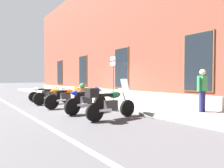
# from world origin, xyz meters

# --- Properties ---
(ground_plane) EXTENTS (140.00, 140.00, 0.00)m
(ground_plane) POSITION_xyz_m (0.00, 0.00, 0.00)
(ground_plane) COLOR #38383A
(sidewalk) EXTENTS (33.51, 2.45, 0.15)m
(sidewalk) POSITION_xyz_m (0.00, 1.23, 0.08)
(sidewalk) COLOR slate
(sidewalk) RESTS_ON ground_plane
(lane_stripe) EXTENTS (33.51, 0.12, 0.01)m
(lane_stripe) POSITION_xyz_m (0.00, -3.20, 0.00)
(lane_stripe) COLOR silver
(lane_stripe) RESTS_ON ground_plane
(brick_pub_facade) EXTENTS (27.51, 6.59, 9.04)m
(brick_pub_facade) POSITION_xyz_m (-0.00, 5.70, 4.51)
(brick_pub_facade) COLOR brown
(brick_pub_facade) RESTS_ON ground_plane
(motorcycle_white_sport) EXTENTS (0.62, 2.13, 0.98)m
(motorcycle_white_sport) POSITION_xyz_m (-3.19, -1.02, 0.54)
(motorcycle_white_sport) COLOR black
(motorcycle_white_sport) RESTS_ON ground_plane
(motorcycle_yellow_naked) EXTENTS (0.62, 2.19, 0.95)m
(motorcycle_yellow_naked) POSITION_xyz_m (-1.66, -1.27, 0.48)
(motorcycle_yellow_naked) COLOR black
(motorcycle_yellow_naked) RESTS_ON ground_plane
(motorcycle_orange_sport) EXTENTS (0.62, 2.19, 1.04)m
(motorcycle_orange_sport) POSITION_xyz_m (-0.06, -1.20, 0.56)
(motorcycle_orange_sport) COLOR black
(motorcycle_orange_sport) RESTS_ON ground_plane
(motorcycle_blue_sport) EXTENTS (0.62, 2.11, 1.06)m
(motorcycle_blue_sport) POSITION_xyz_m (1.69, -1.13, 0.57)
(motorcycle_blue_sport) COLOR black
(motorcycle_blue_sport) RESTS_ON ground_plane
(motorcycle_green_touring) EXTENTS (0.64, 1.99, 1.38)m
(motorcycle_green_touring) POSITION_xyz_m (3.18, -1.28, 0.57)
(motorcycle_green_touring) COLOR black
(motorcycle_green_touring) RESTS_ON ground_plane
(pedestrian_striped_shirt) EXTENTS (0.24, 0.59, 1.58)m
(pedestrian_striped_shirt) POSITION_xyz_m (5.06, 1.64, 1.03)
(pedestrian_striped_shirt) COLOR #1E1E4C
(pedestrian_striped_shirt) RESTS_ON sidewalk
(parking_sign) EXTENTS (0.36, 0.07, 2.40)m
(parking_sign) POSITION_xyz_m (1.14, 0.69, 1.70)
(parking_sign) COLOR #4C4C51
(parking_sign) RESTS_ON sidewalk
(barrel_planter) EXTENTS (0.59, 0.59, 0.95)m
(barrel_planter) POSITION_xyz_m (-2.89, 1.31, 0.56)
(barrel_planter) COLOR brown
(barrel_planter) RESTS_ON sidewalk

